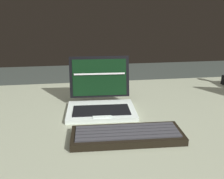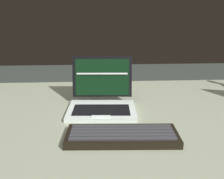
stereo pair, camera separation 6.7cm
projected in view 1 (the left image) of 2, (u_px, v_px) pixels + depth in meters
desk at (115, 132)px, 0.87m from camera, size 1.57×0.79×0.73m
laptop_front at (101, 100)px, 0.87m from camera, size 0.25×0.22×0.18m
external_keyboard at (127, 135)px, 0.68m from camera, size 0.32×0.13×0.03m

